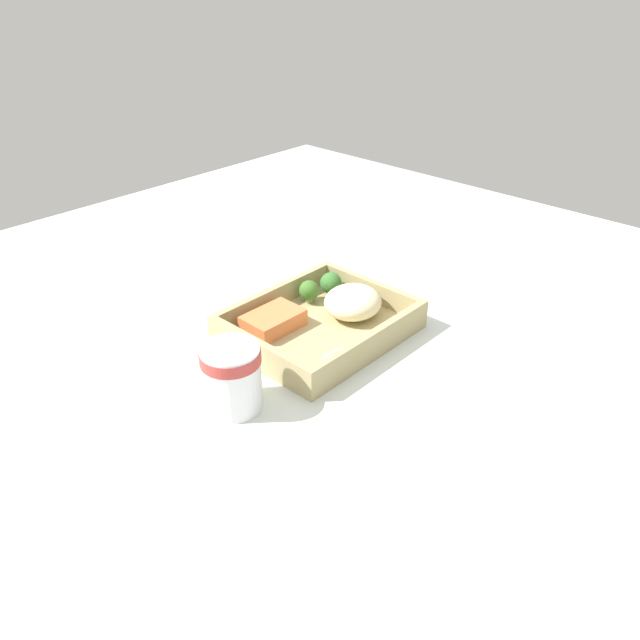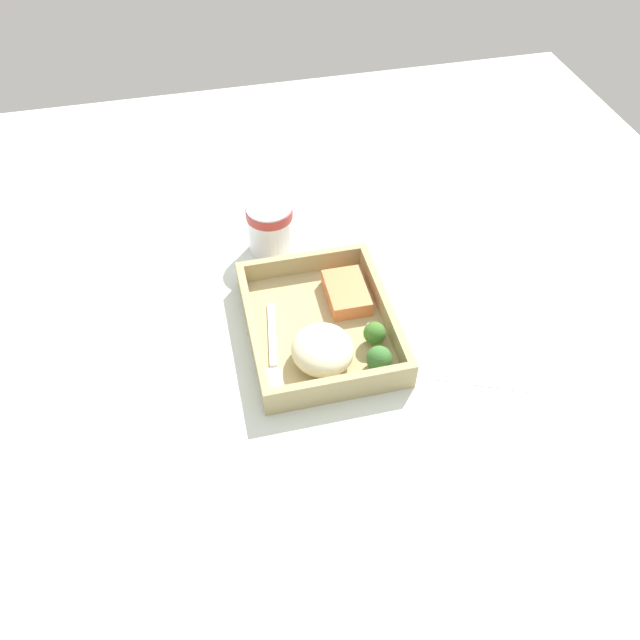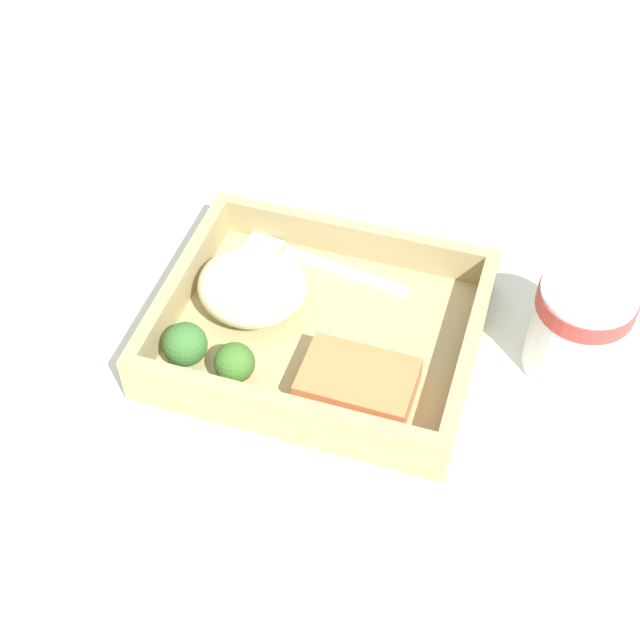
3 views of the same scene
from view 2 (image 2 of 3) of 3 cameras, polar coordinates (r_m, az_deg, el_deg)
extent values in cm
cube|color=silver|center=(97.45, 0.00, -1.46)|extent=(160.00, 160.00, 2.00)
cube|color=tan|center=(96.24, 0.00, -0.84)|extent=(26.88, 21.83, 1.20)
cube|color=tan|center=(93.45, -6.17, -0.95)|extent=(26.88, 1.20, 3.56)
cube|color=tan|center=(96.58, 5.97, 1.14)|extent=(26.88, 1.20, 3.56)
cube|color=tan|center=(103.33, -1.62, 5.25)|extent=(1.20, 19.43, 3.56)
cube|color=tan|center=(86.60, 1.94, -6.02)|extent=(1.20, 19.43, 3.56)
cube|color=#E17643|center=(99.02, 2.42, 2.51)|extent=(9.24, 6.28, 2.64)
ellipsoid|color=beige|center=(89.60, 0.24, -2.72)|extent=(9.57, 9.04, 4.97)
cylinder|color=#83AB66|center=(90.70, 5.35, -4.13)|extent=(1.42, 1.42, 1.06)
sphere|color=#376B2E|center=(89.48, 5.42, -3.52)|extent=(3.74, 3.74, 3.74)
cylinder|color=#7D9757|center=(93.52, 4.96, -1.83)|extent=(1.28, 1.28, 1.30)
sphere|color=#3B6C26|center=(92.32, 5.02, -1.19)|extent=(3.38, 3.38, 3.38)
cube|color=silver|center=(94.49, -4.35, -1.48)|extent=(12.43, 2.87, 0.44)
cube|color=silver|center=(89.52, -4.17, -5.31)|extent=(3.68, 2.66, 0.44)
cylinder|color=white|center=(107.85, -4.57, 8.37)|extent=(7.68, 7.68, 9.14)
cylinder|color=#B23833|center=(105.76, -4.67, 9.77)|extent=(7.91, 7.91, 1.65)
cube|color=white|center=(96.07, 14.61, -3.54)|extent=(14.12, 16.07, 0.24)
camera|label=1|loc=(1.32, -37.74, 30.94)|focal=35.00mm
camera|label=3|loc=(1.00, 31.88, 34.70)|focal=50.00mm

